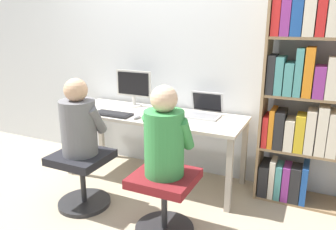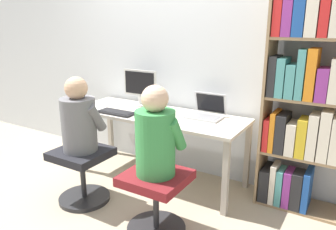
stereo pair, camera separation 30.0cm
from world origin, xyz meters
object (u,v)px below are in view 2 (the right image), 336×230
(person_at_monitor, at_px, (79,119))
(person_at_laptop, at_px, (156,136))
(office_chair_left, at_px, (82,170))
(laptop, at_px, (206,112))
(office_chair_right, at_px, (156,197))
(desktop_monitor, at_px, (140,86))
(keyboard, at_px, (116,112))
(bookshelf, at_px, (310,99))

(person_at_monitor, relative_size, person_at_laptop, 0.97)
(office_chair_left, xyz_separation_m, person_at_laptop, (0.84, -0.04, 0.49))
(person_at_monitor, distance_m, person_at_laptop, 0.84)
(laptop, xyz_separation_m, office_chair_right, (0.01, -0.92, -0.46))
(laptop, xyz_separation_m, person_at_monitor, (-0.82, -0.86, 0.03))
(laptop, distance_m, office_chair_right, 1.03)
(desktop_monitor, bearing_deg, office_chair_left, -89.53)
(desktop_monitor, bearing_deg, laptop, -4.24)
(office_chair_left, relative_size, office_chair_right, 1.00)
(desktop_monitor, relative_size, office_chair_right, 0.84)
(keyboard, bearing_deg, office_chair_right, -33.90)
(person_at_monitor, bearing_deg, office_chair_right, -3.66)
(office_chair_left, relative_size, person_at_monitor, 0.75)
(desktop_monitor, bearing_deg, person_at_laptop, -49.08)
(laptop, relative_size, person_at_laptop, 0.48)
(laptop, bearing_deg, office_chair_left, -133.53)
(keyboard, xyz_separation_m, bookshelf, (1.75, 0.37, 0.27))
(office_chair_left, bearing_deg, bookshelf, 27.15)
(laptop, bearing_deg, desktop_monitor, 175.76)
(person_at_monitor, height_order, person_at_laptop, person_at_laptop)
(office_chair_right, bearing_deg, desktop_monitor, 130.77)
(person_at_monitor, bearing_deg, office_chair_left, -90.00)
(laptop, distance_m, bookshelf, 0.94)
(office_chair_right, distance_m, person_at_laptop, 0.49)
(office_chair_left, bearing_deg, person_at_laptop, -3.01)
(desktop_monitor, xyz_separation_m, laptop, (0.83, -0.06, -0.16))
(bookshelf, bearing_deg, person_at_monitor, -152.97)
(keyboard, bearing_deg, person_at_monitor, -89.02)
(bookshelf, bearing_deg, keyboard, -167.98)
(laptop, bearing_deg, person_at_monitor, -133.68)
(bookshelf, bearing_deg, office_chair_right, -133.77)
(office_chair_left, xyz_separation_m, bookshelf, (1.74, 0.89, 0.70))
(person_at_laptop, bearing_deg, person_at_monitor, 176.67)
(keyboard, bearing_deg, person_at_laptop, -33.67)
(office_chair_right, height_order, person_at_monitor, person_at_monitor)
(person_at_laptop, relative_size, bookshelf, 0.34)
(office_chair_left, bearing_deg, desktop_monitor, 90.47)
(desktop_monitor, relative_size, office_chair_left, 0.84)
(laptop, xyz_separation_m, keyboard, (-0.83, -0.35, -0.04))
(desktop_monitor, distance_m, laptop, 0.85)
(laptop, relative_size, office_chair_right, 0.66)
(desktop_monitor, distance_m, person_at_laptop, 1.29)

